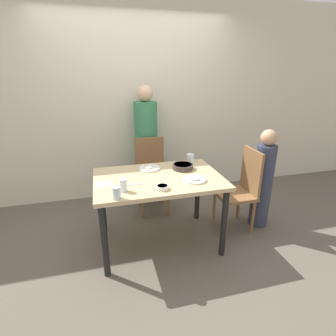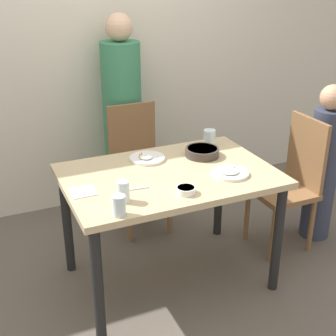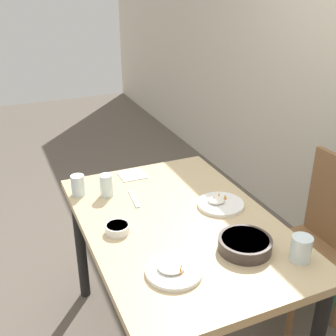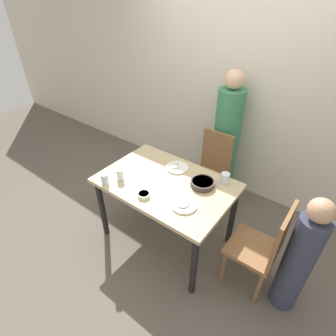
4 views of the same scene
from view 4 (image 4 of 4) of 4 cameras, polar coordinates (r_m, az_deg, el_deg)
The scene contains 16 objects.
ground_plane at distance 3.04m, azimuth -0.36°, elevation -14.61°, with size 10.00×10.00×0.00m, color #60564C.
wall_back at distance 3.28m, azimuth 14.56°, elevation 16.86°, with size 10.00×0.06×2.70m.
dining_table at distance 2.56m, azimuth -0.42°, elevation -4.70°, with size 1.27×0.85×0.78m.
chair_adult_spot at distance 3.15m, azimuth 9.27°, elevation -0.35°, with size 0.40×0.40×0.96m.
chair_child_spot at distance 2.42m, azimuth 19.87°, elevation -15.80°, with size 0.40×0.40×0.96m.
person_adult at distance 3.28m, azimuth 12.42°, elevation 5.59°, with size 0.31×0.31×1.60m.
person_child at distance 2.38m, azimuth 26.52°, elevation -17.52°, with size 0.22×0.22×1.18m.
bowl_curry at distance 2.45m, azimuth 7.51°, elevation -3.31°, with size 0.22×0.22×0.06m.
plate_rice_adult at distance 2.67m, azimuth 1.92°, elevation 0.14°, with size 0.23×0.23×0.05m.
plate_rice_child at distance 2.24m, azimuth 3.46°, elevation -7.99°, with size 0.22×0.22×0.05m.
bowl_rice_small at distance 2.33m, azimuth -5.30°, elevation -5.81°, with size 0.11×0.11×0.04m.
glass_water_tall at distance 2.51m, azimuth 12.30°, elevation -2.19°, with size 0.08×0.08×0.11m.
glass_water_short at distance 2.53m, azimuth -10.42°, elevation -1.43°, with size 0.07×0.07×0.12m.
glass_water_center at distance 2.51m, azimuth -13.61°, elevation -2.35°, with size 0.07×0.07×0.11m.
napkin_folded at distance 2.77m, azimuth -9.89°, elevation 0.80°, with size 0.14×0.14×0.01m.
fork_steel at distance 2.57m, azimuth -7.05°, elevation -2.00°, with size 0.18×0.04×0.01m.
Camera 4 is at (1.20, -1.56, 2.31)m, focal length 28.00 mm.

